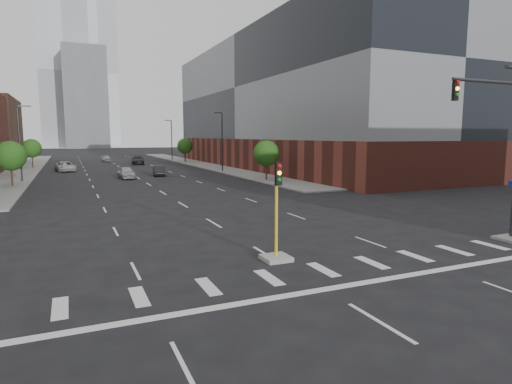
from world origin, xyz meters
TOP-DOWN VIEW (x-y plane):
  - ground at (0.00, 0.00)m, footprint 400.00×400.00m
  - sidewalk_left_far at (-15.00, 74.00)m, footprint 5.00×92.00m
  - sidewalk_right_far at (15.00, 74.00)m, footprint 5.00×92.00m
  - building_right_main at (29.50, 60.00)m, footprint 24.00×70.00m
  - tower_left at (-8.00, 220.00)m, footprint 22.00×22.00m
  - tower_right at (10.00, 260.00)m, footprint 20.00×20.00m
  - tower_mid at (0.00, 200.00)m, footprint 18.00×18.00m
  - median_traffic_signal at (0.00, 8.97)m, footprint 1.20×1.20m
  - mast_arm_signal at (12.61, 7.50)m, footprint 5.12×0.90m
  - streetlight_right_a at (13.41, 55.00)m, footprint 1.60×0.22m
  - streetlight_right_b at (13.41, 90.00)m, footprint 1.60×0.22m
  - streetlight_left at (-13.41, 50.00)m, footprint 1.60×0.22m
  - tree_left_near at (-14.00, 45.00)m, footprint 3.20×3.20m
  - tree_left_far at (-14.00, 75.00)m, footprint 3.20×3.20m
  - tree_right_near at (14.00, 40.00)m, footprint 3.20×3.20m
  - tree_right_far at (14.00, 80.00)m, footprint 3.20×3.20m
  - car_near_left at (-1.50, 49.84)m, footprint 2.03×4.62m
  - car_mid_right at (3.15, 52.22)m, footprint 1.97×4.40m
  - car_far_left at (-8.81, 65.31)m, footprint 3.35×5.86m
  - car_deep_right at (4.04, 77.82)m, footprint 2.98×5.99m
  - car_distant at (-0.82, 89.56)m, footprint 2.11×4.18m

SIDE VIEW (x-z plane):
  - ground at x=0.00m, z-range 0.00..0.00m
  - sidewalk_left_far at x=-15.00m, z-range 0.00..0.15m
  - sidewalk_right_far at x=15.00m, z-range 0.00..0.15m
  - car_distant at x=-0.82m, z-range 0.00..1.37m
  - car_mid_right at x=3.15m, z-range 0.00..1.40m
  - car_far_left at x=-8.81m, z-range 0.00..1.54m
  - car_near_left at x=-1.50m, z-range 0.00..1.55m
  - car_deep_right at x=4.04m, z-range 0.00..1.67m
  - median_traffic_signal at x=0.00m, z-range -1.23..3.17m
  - tree_left_near at x=-14.00m, z-range 0.97..5.82m
  - tree_left_far at x=-14.00m, z-range 0.97..5.82m
  - tree_right_near at x=14.00m, z-range 0.97..5.82m
  - tree_right_far at x=14.00m, z-range 0.97..5.82m
  - streetlight_right_a at x=13.41m, z-range 0.47..9.55m
  - streetlight_right_b at x=13.41m, z-range 0.47..9.55m
  - streetlight_left at x=-13.41m, z-range 0.47..9.55m
  - mast_arm_signal at x=12.61m, z-range 1.11..10.18m
  - building_right_main at x=29.50m, z-range 0.00..22.00m
  - tower_mid at x=0.00m, z-range 0.00..44.00m
  - tower_left at x=-8.00m, z-range 0.00..70.00m
  - tower_right at x=10.00m, z-range 0.00..80.00m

